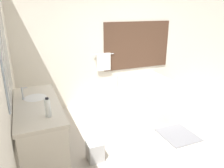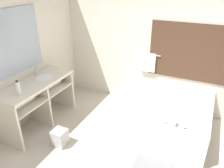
% 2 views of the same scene
% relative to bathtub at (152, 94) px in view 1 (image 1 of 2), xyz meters
% --- Properties ---
extents(ground_plane, '(16.00, 16.00, 0.00)m').
position_rel_bathtub_xyz_m(ground_plane, '(-0.57, -1.42, -0.33)').
color(ground_plane, beige).
rests_on(ground_plane, ground).
extents(wall_back_with_blinds, '(7.40, 0.13, 2.70)m').
position_rel_bathtub_xyz_m(wall_back_with_blinds, '(-0.55, 0.80, 1.02)').
color(wall_back_with_blinds, silver).
rests_on(wall_back_with_blinds, ground_plane).
extents(wall_left_with_mirror, '(0.08, 7.40, 2.70)m').
position_rel_bathtub_xyz_m(wall_left_with_mirror, '(-2.80, -1.41, 1.03)').
color(wall_left_with_mirror, silver).
rests_on(wall_left_with_mirror, ground_plane).
extents(vanity_counter, '(0.60, 1.50, 0.89)m').
position_rel_bathtub_xyz_m(vanity_counter, '(-2.46, -0.85, 0.32)').
color(vanity_counter, beige).
rests_on(vanity_counter, ground_plane).
extents(sink_faucet, '(0.09, 0.04, 0.18)m').
position_rel_bathtub_xyz_m(sink_faucet, '(-2.62, -0.65, 0.65)').
color(sink_faucet, silver).
rests_on(sink_faucet, vanity_counter).
extents(bathtub, '(1.01, 1.53, 0.72)m').
position_rel_bathtub_xyz_m(bathtub, '(0.00, 0.00, 0.00)').
color(bathtub, silver).
rests_on(bathtub, ground_plane).
extents(water_bottle_1, '(0.07, 0.07, 0.25)m').
position_rel_bathtub_xyz_m(water_bottle_1, '(-2.36, -1.33, 0.68)').
color(water_bottle_1, silver).
rests_on(water_bottle_1, vanity_counter).
extents(waste_bin, '(0.22, 0.22, 0.30)m').
position_rel_bathtub_xyz_m(waste_bin, '(-1.75, -1.21, -0.18)').
color(waste_bin, '#B2B2B2').
rests_on(waste_bin, ground_plane).
extents(bath_mat, '(0.58, 0.64, 0.02)m').
position_rel_bathtub_xyz_m(bath_mat, '(-0.19, -1.16, -0.32)').
color(bath_mat, slate).
rests_on(bath_mat, ground_plane).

